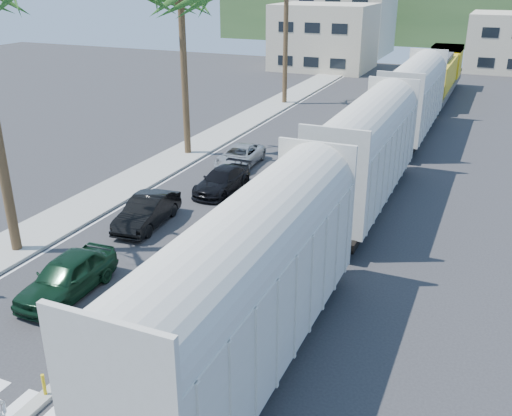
{
  "coord_description": "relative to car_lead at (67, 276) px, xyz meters",
  "views": [
    {
      "loc": [
        11.05,
        -10.85,
        11.68
      ],
      "look_at": [
        1.78,
        10.55,
        2.0
      ],
      "focal_mm": 40.0,
      "sensor_mm": 36.0,
      "label": 1
    }
  ],
  "objects": [
    {
      "name": "car_second",
      "position": [
        -0.83,
        6.79,
        -0.04
      ],
      "size": [
        2.47,
        4.89,
        1.51
      ],
      "primitive_type": "imported",
      "rotation": [
        0.0,
        0.0,
        0.1
      ],
      "color": "black",
      "rests_on": "ground"
    },
    {
      "name": "buildings",
      "position": [
        -3.07,
        67.67,
        3.56
      ],
      "size": [
        38.0,
        27.0,
        10.0
      ],
      "color": "#B6A990",
      "rests_on": "ground"
    },
    {
      "name": "car_lead",
      "position": [
        0.0,
        0.0,
        0.0
      ],
      "size": [
        2.27,
        4.85,
        1.6
      ],
      "primitive_type": "imported",
      "rotation": [
        0.0,
        0.0,
        0.04
      ],
      "color": "black",
      "rests_on": "ground"
    },
    {
      "name": "car_third",
      "position": [
        0.42,
        12.52,
        -0.13
      ],
      "size": [
        2.21,
        4.73,
        1.33
      ],
      "primitive_type": "imported",
      "rotation": [
        0.0,
        0.0,
        -0.04
      ],
      "color": "black",
      "rests_on": "ground"
    },
    {
      "name": "freight_train",
      "position": [
        8.34,
        19.24,
        2.11
      ],
      "size": [
        3.0,
        60.94,
        5.85
      ],
      "color": "beige",
      "rests_on": "ground"
    },
    {
      "name": "median",
      "position": [
        3.34,
        15.98,
        -0.71
      ],
      "size": [
        0.45,
        60.0,
        0.85
      ],
      "color": "gray",
      "rests_on": "ground"
    },
    {
      "name": "ground",
      "position": [
        3.34,
        -3.98,
        -0.8
      ],
      "size": [
        140.0,
        140.0,
        0.0
      ],
      "primitive_type": "plane",
      "color": "#28282B",
      "rests_on": "ground"
    },
    {
      "name": "sidewalk",
      "position": [
        -5.16,
        21.02,
        -0.72
      ],
      "size": [
        3.0,
        90.0,
        0.15
      ],
      "primitive_type": "cube",
      "color": "gray",
      "rests_on": "ground"
    },
    {
      "name": "rails",
      "position": [
        8.34,
        24.02,
        -0.77
      ],
      "size": [
        1.56,
        100.0,
        0.06
      ],
      "color": "black",
      "rests_on": "ground"
    },
    {
      "name": "lane_markings",
      "position": [
        1.19,
        21.02,
        -0.8
      ],
      "size": [
        9.42,
        90.0,
        0.01
      ],
      "color": "silver",
      "rests_on": "ground"
    },
    {
      "name": "hillside",
      "position": [
        3.34,
        96.02,
        5.2
      ],
      "size": [
        80.0,
        20.0,
        12.0
      ],
      "primitive_type": "cube",
      "color": "#385628",
      "rests_on": "ground"
    },
    {
      "name": "car_rear",
      "position": [
        -0.62,
        17.19,
        -0.15
      ],
      "size": [
        2.63,
        4.92,
        1.31
      ],
      "primitive_type": "imported",
      "rotation": [
        0.0,
        0.0,
        0.05
      ],
      "color": "#A9ACAF",
      "rests_on": "ground"
    }
  ]
}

